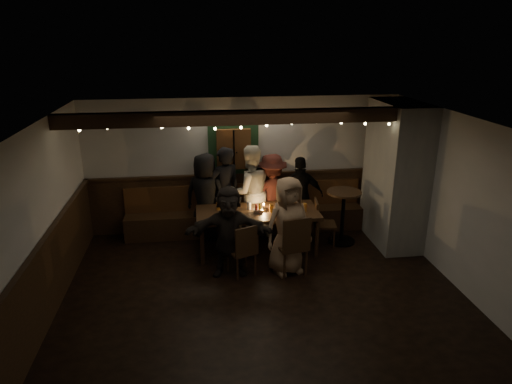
{
  "coord_description": "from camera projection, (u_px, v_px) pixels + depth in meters",
  "views": [
    {
      "loc": [
        -0.9,
        -5.96,
        3.73
      ],
      "look_at": [
        0.12,
        1.6,
        1.05
      ],
      "focal_mm": 32.0,
      "sensor_mm": 36.0,
      "label": 1
    }
  ],
  "objects": [
    {
      "name": "room",
      "position": [
        311.0,
        192.0,
        8.03
      ],
      "size": [
        6.02,
        5.01,
        2.62
      ],
      "color": "black",
      "rests_on": "ground"
    },
    {
      "name": "person_c",
      "position": [
        250.0,
        191.0,
        8.59
      ],
      "size": [
        0.98,
        0.82,
        1.79
      ],
      "primitive_type": "imported",
      "rotation": [
        0.0,
        0.0,
        3.32
      ],
      "color": "#BDB6A3",
      "rests_on": "ground"
    },
    {
      "name": "person_a",
      "position": [
        206.0,
        197.0,
        8.51
      ],
      "size": [
        0.95,
        0.8,
        1.66
      ],
      "primitive_type": "imported",
      "rotation": [
        0.0,
        0.0,
        2.75
      ],
      "color": "black",
      "rests_on": "ground"
    },
    {
      "name": "person_b",
      "position": [
        225.0,
        192.0,
        8.57
      ],
      "size": [
        0.76,
        0.65,
        1.76
      ],
      "primitive_type": "imported",
      "rotation": [
        0.0,
        0.0,
        3.56
      ],
      "color": "black",
      "rests_on": "ground"
    },
    {
      "name": "dining_table",
      "position": [
        257.0,
        215.0,
        8.01
      ],
      "size": [
        2.14,
        0.92,
        0.93
      ],
      "color": "black",
      "rests_on": "ground"
    },
    {
      "name": "chair_near_left",
      "position": [
        244.0,
        248.0,
        7.22
      ],
      "size": [
        0.52,
        0.52,
        0.89
      ],
      "color": "black",
      "rests_on": "ground"
    },
    {
      "name": "person_e",
      "position": [
        300.0,
        195.0,
        8.76
      ],
      "size": [
        0.91,
        0.42,
        1.53
      ],
      "primitive_type": "imported",
      "rotation": [
        0.0,
        0.0,
        3.09
      ],
      "color": "black",
      "rests_on": "ground"
    },
    {
      "name": "high_top",
      "position": [
        343.0,
        210.0,
        8.38
      ],
      "size": [
        0.63,
        0.63,
        1.0
      ],
      "color": "black",
      "rests_on": "ground"
    },
    {
      "name": "person_f",
      "position": [
        229.0,
        231.0,
        7.22
      ],
      "size": [
        1.42,
        0.56,
        1.49
      ],
      "primitive_type": "imported",
      "rotation": [
        0.0,
        0.0,
        -0.09
      ],
      "color": "black",
      "rests_on": "ground"
    },
    {
      "name": "chair_end",
      "position": [
        321.0,
        220.0,
        8.33
      ],
      "size": [
        0.44,
        0.44,
        0.86
      ],
      "color": "black",
      "rests_on": "ground"
    },
    {
      "name": "person_g",
      "position": [
        288.0,
        226.0,
        7.27
      ],
      "size": [
        0.91,
        0.72,
        1.62
      ],
      "primitive_type": "imported",
      "rotation": [
        0.0,
        0.0,
        0.3
      ],
      "color": "tan",
      "rests_on": "ground"
    },
    {
      "name": "person_d",
      "position": [
        272.0,
        194.0,
        8.74
      ],
      "size": [
        1.13,
        0.8,
        1.58
      ],
      "primitive_type": "imported",
      "rotation": [
        0.0,
        0.0,
        3.36
      ],
      "color": "#411B16",
      "rests_on": "ground"
    },
    {
      "name": "chair_near_right",
      "position": [
        294.0,
        242.0,
        7.23
      ],
      "size": [
        0.54,
        0.54,
        1.02
      ],
      "color": "black",
      "rests_on": "ground"
    }
  ]
}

